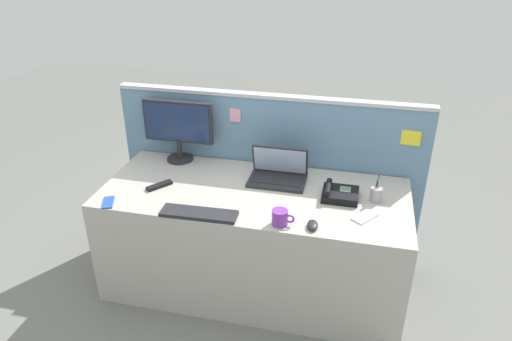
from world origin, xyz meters
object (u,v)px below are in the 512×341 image
(laptop, at_px, (278,172))
(pen_cup, at_px, (376,194))
(computer_mouse_right_hand, at_px, (313,225))
(desktop_monitor, at_px, (178,126))
(cell_phone_blue_case, at_px, (108,202))
(desk_phone, at_px, (339,194))
(coffee_mug, at_px, (280,218))
(tv_remote, at_px, (159,185))
(keyboard_main, at_px, (199,214))
(cell_phone_white_slab, at_px, (365,217))

(laptop, height_order, pen_cup, laptop)
(laptop, xyz_separation_m, computer_mouse_right_hand, (0.28, -0.50, -0.04))
(desktop_monitor, relative_size, cell_phone_blue_case, 3.68)
(laptop, xyz_separation_m, cell_phone_blue_case, (-0.92, -0.52, -0.05))
(desktop_monitor, relative_size, desk_phone, 2.27)
(desk_phone, bearing_deg, coffee_mug, -128.65)
(desk_phone, distance_m, cell_phone_blue_case, 1.37)
(computer_mouse_right_hand, bearing_deg, laptop, 113.05)
(desk_phone, relative_size, cell_phone_blue_case, 1.62)
(computer_mouse_right_hand, xyz_separation_m, tv_remote, (-0.99, 0.23, -0.01))
(computer_mouse_right_hand, distance_m, cell_phone_blue_case, 1.21)
(laptop, bearing_deg, tv_remote, -159.52)
(cell_phone_blue_case, xyz_separation_m, coffee_mug, (1.03, 0.01, 0.04))
(cell_phone_blue_case, height_order, tv_remote, tv_remote)
(coffee_mug, bearing_deg, desktop_monitor, 142.08)
(desk_phone, distance_m, keyboard_main, 0.84)
(pen_cup, xyz_separation_m, cell_phone_white_slab, (-0.06, -0.20, -0.04))
(computer_mouse_right_hand, xyz_separation_m, pen_cup, (0.33, 0.37, 0.03))
(cell_phone_blue_case, bearing_deg, coffee_mug, -21.25)
(desktop_monitor, bearing_deg, tv_remote, -87.57)
(cell_phone_white_slab, height_order, coffee_mug, coffee_mug)
(keyboard_main, relative_size, computer_mouse_right_hand, 4.37)
(computer_mouse_right_hand, height_order, pen_cup, pen_cup)
(tv_remote, bearing_deg, coffee_mug, 21.16)
(coffee_mug, bearing_deg, computer_mouse_right_hand, 2.97)
(computer_mouse_right_hand, height_order, coffee_mug, coffee_mug)
(pen_cup, bearing_deg, desk_phone, -176.88)
(tv_remote, height_order, coffee_mug, coffee_mug)
(computer_mouse_right_hand, distance_m, cell_phone_white_slab, 0.32)
(keyboard_main, bearing_deg, cell_phone_blue_case, 177.42)
(pen_cup, distance_m, cell_phone_blue_case, 1.59)
(coffee_mug, bearing_deg, keyboard_main, -178.31)
(desktop_monitor, height_order, pen_cup, desktop_monitor)
(pen_cup, relative_size, tv_remote, 1.03)
(cell_phone_blue_case, bearing_deg, keyboard_main, -22.18)
(cell_phone_blue_case, relative_size, tv_remote, 0.78)
(cell_phone_blue_case, height_order, cell_phone_white_slab, same)
(keyboard_main, relative_size, cell_phone_blue_case, 3.31)
(laptop, height_order, tv_remote, laptop)
(pen_cup, xyz_separation_m, cell_phone_blue_case, (-1.54, -0.39, -0.04))
(laptop, bearing_deg, desk_phone, -19.62)
(tv_remote, bearing_deg, keyboard_main, 1.66)
(tv_remote, distance_m, coffee_mug, 0.85)
(cell_phone_blue_case, bearing_deg, pen_cup, -7.70)
(keyboard_main, height_order, computer_mouse_right_hand, computer_mouse_right_hand)
(laptop, relative_size, cell_phone_white_slab, 2.35)
(desktop_monitor, relative_size, tv_remote, 2.86)
(laptop, distance_m, keyboard_main, 0.63)
(desk_phone, height_order, cell_phone_blue_case, desk_phone)
(pen_cup, bearing_deg, tv_remote, -174.22)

